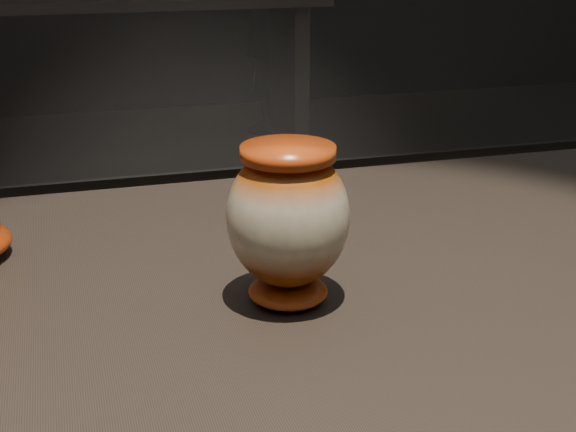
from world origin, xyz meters
name	(u,v)px	position (x,y,z in m)	size (l,w,h in m)	color
main_vase	(288,219)	(-0.12, -0.02, 0.99)	(0.16, 0.16, 0.16)	#76300A
back_shelf	(133,48)	(0.08, 3.57, 0.64)	(2.00, 0.60, 0.90)	black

